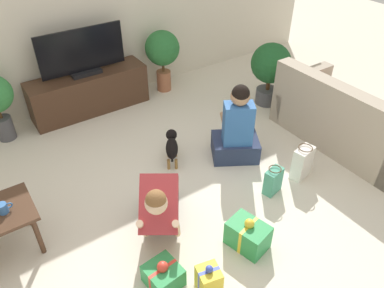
{
  "coord_description": "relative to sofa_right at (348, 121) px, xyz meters",
  "views": [
    {
      "loc": [
        -1.28,
        -2.16,
        2.73
      ],
      "look_at": [
        0.44,
        0.39,
        0.45
      ],
      "focal_mm": 35.0,
      "sensor_mm": 36.0,
      "label": 1
    }
  ],
  "objects": [
    {
      "name": "ground_plane",
      "position": [
        -2.38,
        0.1,
        -0.29
      ],
      "size": [
        16.0,
        16.0,
        0.0
      ],
      "primitive_type": "plane",
      "color": "beige"
    },
    {
      "name": "wall_back",
      "position": [
        -2.38,
        2.73,
        1.01
      ],
      "size": [
        8.4,
        0.06,
        2.6
      ],
      "color": "beige",
      "rests_on": "ground_plane"
    },
    {
      "name": "sofa_right",
      "position": [
        0.0,
        0.0,
        0.0
      ],
      "size": [
        0.93,
        1.76,
        0.84
      ],
      "rotation": [
        0.0,
        0.0,
        1.57
      ],
      "color": "tan",
      "rests_on": "ground_plane"
    },
    {
      "name": "tv_console",
      "position": [
        -2.29,
        2.44,
        -0.02
      ],
      "size": [
        1.57,
        0.43,
        0.55
      ],
      "color": "#472D1E",
      "rests_on": "ground_plane"
    },
    {
      "name": "tv",
      "position": [
        -2.29,
        2.44,
        0.52
      ],
      "size": [
        1.12,
        0.2,
        0.6
      ],
      "color": "black",
      "rests_on": "tv_console"
    },
    {
      "name": "potted_plant_corner_right",
      "position": [
        -0.14,
        1.23,
        0.26
      ],
      "size": [
        0.54,
        0.54,
        0.88
      ],
      "color": "#4C4C51",
      "rests_on": "ground_plane"
    },
    {
      "name": "potted_plant_back_right",
      "position": [
        -1.15,
        2.39,
        0.32
      ],
      "size": [
        0.5,
        0.5,
        0.91
      ],
      "color": "#A36042",
      "rests_on": "ground_plane"
    },
    {
      "name": "person_kneeling",
      "position": [
        -2.58,
        0.02,
        0.04
      ],
      "size": [
        0.68,
        0.81,
        0.77
      ],
      "rotation": [
        0.0,
        0.0,
        -0.59
      ],
      "color": "#23232D",
      "rests_on": "ground_plane"
    },
    {
      "name": "person_sitting",
      "position": [
        -1.32,
        0.5,
        0.06
      ],
      "size": [
        0.65,
        0.62,
        0.95
      ],
      "rotation": [
        0.0,
        0.0,
        2.61
      ],
      "color": "#283351",
      "rests_on": "ground_plane"
    },
    {
      "name": "dog",
      "position": [
        -1.95,
        0.86,
        -0.09
      ],
      "size": [
        0.32,
        0.46,
        0.31
      ],
      "rotation": [
        0.0,
        0.0,
        2.61
      ],
      "color": "black",
      "rests_on": "ground_plane"
    },
    {
      "name": "gift_box_a",
      "position": [
        -2.04,
        -0.55,
        -0.16
      ],
      "size": [
        0.32,
        0.4,
        0.32
      ],
      "rotation": [
        0.0,
        0.0,
        0.24
      ],
      "color": "#2D934C",
      "rests_on": "ground_plane"
    },
    {
      "name": "gift_box_b",
      "position": [
        -2.59,
        -0.72,
        -0.17
      ],
      "size": [
        0.21,
        0.21,
        0.31
      ],
      "rotation": [
        0.0,
        0.0,
        -0.21
      ],
      "color": "yellow",
      "rests_on": "ground_plane"
    },
    {
      "name": "gift_box_c",
      "position": [
        -2.85,
        -0.46,
        -0.2
      ],
      "size": [
        0.29,
        0.3,
        0.26
      ],
      "rotation": [
        0.0,
        0.0,
        0.1
      ],
      "color": "#2D934C",
      "rests_on": "ground_plane"
    },
    {
      "name": "gift_bag_a",
      "position": [
        -1.37,
        -0.16,
        -0.15
      ],
      "size": [
        0.22,
        0.16,
        0.31
      ],
      "rotation": [
        0.0,
        0.0,
        0.23
      ],
      "color": "#4CA384",
      "rests_on": "ground_plane"
    },
    {
      "name": "gift_bag_b",
      "position": [
        -0.94,
        -0.16,
        -0.11
      ],
      "size": [
        0.26,
        0.18,
        0.39
      ],
      "rotation": [
        0.0,
        0.0,
        0.2
      ],
      "color": "white",
      "rests_on": "ground_plane"
    },
    {
      "name": "mug",
      "position": [
        -3.74,
        0.56,
        0.21
      ],
      "size": [
        0.12,
        0.08,
        0.09
      ],
      "color": "#386BAD",
      "rests_on": "coffee_table"
    }
  ]
}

